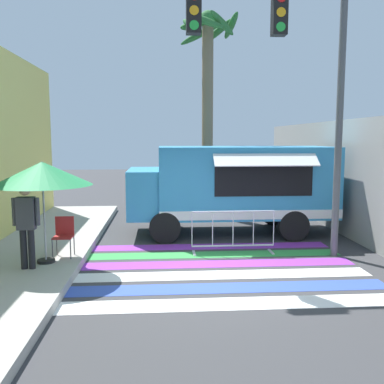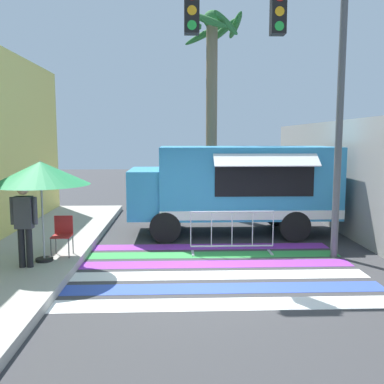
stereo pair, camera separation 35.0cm
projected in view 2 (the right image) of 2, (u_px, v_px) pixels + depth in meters
ground_plane at (208, 275)px, 8.59m from camera, size 60.00×60.00×0.00m
concrete_wall_right at (356, 180)px, 11.52m from camera, size 0.20×16.00×3.26m
crosswalk_painted at (207, 269)px, 8.96m from camera, size 6.40×4.36×0.01m
food_truck at (231, 184)px, 12.22m from camera, size 5.74×2.79×2.50m
traffic_signal_pole at (281, 55)px, 9.31m from camera, size 4.32×0.29×6.33m
patio_umbrella at (41, 174)px, 8.74m from camera, size 1.99×1.99×2.09m
folding_chair at (63, 232)px, 9.39m from camera, size 0.40×0.40×0.86m
vendor_person at (24, 220)px, 8.43m from camera, size 0.53×0.22×1.68m
barricade_front at (232, 233)px, 10.14m from camera, size 1.99×0.44×1.03m
palm_tree at (212, 80)px, 14.87m from camera, size 2.08×2.11×7.07m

